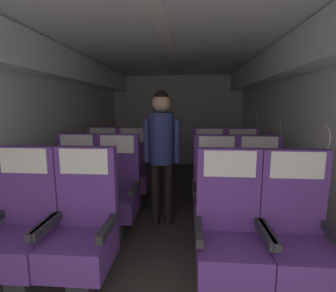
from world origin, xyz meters
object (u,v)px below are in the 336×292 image
Objects in this scene: seat_b_right_window at (216,195)px; seat_a_right_aisle at (297,240)px; seat_a_right_window at (229,237)px; flight_attendant at (161,144)px; seat_b_left_window at (76,191)px; seat_c_left_aisle at (133,171)px; seat_c_left_window at (102,171)px; seat_c_right_window at (209,173)px; seat_b_left_aisle at (116,192)px; seat_a_left_aisle at (82,231)px; seat_b_right_aisle at (259,196)px; seat_c_right_aisle at (242,173)px; seat_a_left_window at (22,230)px.

seat_a_right_aisle is at bearing -61.60° from seat_b_right_window.
flight_attendant reaches higher than seat_a_right_window.
seat_b_left_window is 1.00× the size of seat_c_left_aisle.
seat_a_right_aisle and seat_b_left_window have the same top height.
seat_c_left_aisle is (-1.60, 1.79, 0.00)m from seat_a_right_aisle.
seat_b_right_window and seat_c_left_window have the same top height.
seat_b_left_window and seat_c_right_window have the same top height.
seat_c_left_aisle is at bearing 90.48° from seat_b_left_aisle.
seat_b_left_window is (-1.59, 0.90, 0.00)m from seat_a_right_window.
seat_b_right_window is 1.44m from seat_c_left_aisle.
seat_b_right_aisle is at bearing 29.55° from seat_a_left_aisle.
seat_c_right_window is (-0.48, 1.81, 0.00)m from seat_a_right_aisle.
seat_b_left_aisle is at bearing -149.71° from flight_attendant.
seat_c_right_aisle is 1.00× the size of seat_c_right_window.
seat_a_left_aisle and seat_c_right_aisle have the same top height.
seat_c_right_aisle is at bearing 89.22° from seat_b_right_aisle.
seat_c_left_aisle is (-1.12, 1.79, 0.00)m from seat_a_right_window.
seat_c_left_window is at bearing 139.05° from seat_a_right_aisle.
seat_c_right_window is at bearing 104.98° from seat_a_right_aisle.
seat_b_left_window is at bearing 177.70° from seat_b_left_aisle.
seat_a_left_aisle is 1.00× the size of seat_b_right_aisle.
seat_b_left_window is (0.02, 0.92, 0.00)m from seat_a_left_window.
seat_c_left_window and seat_c_right_aisle have the same top height.
seat_a_left_window is at bearing -90.94° from seat_b_left_window.
seat_b_left_aisle is 1.58m from seat_b_right_aisle.
seat_a_right_aisle and seat_b_left_aisle have the same top height.
seat_b_left_aisle is 1.83m from seat_c_right_aisle.
seat_a_right_window is 2.40m from seat_c_left_window.
seat_b_left_aisle and seat_c_left_aisle have the same top height.
seat_b_left_window is at bearing -156.56° from seat_c_right_aisle.
seat_b_right_window is at bearing 89.80° from seat_a_right_window.
flight_attendant is (-1.09, 0.24, 0.52)m from seat_b_right_aisle.
seat_a_right_window is (1.12, 0.01, 0.00)m from seat_a_left_aisle.
flight_attendant is at bearing 66.24° from seat_a_left_aisle.
seat_b_right_aisle is at bearing -62.88° from seat_c_right_window.
seat_b_right_window is 1.83m from seat_c_left_window.
seat_a_left_window and seat_a_right_aisle have the same top height.
flight_attendant reaches higher than seat_a_left_window.
seat_a_left_window is 1.00× the size of seat_b_left_window.
seat_a_right_window is 1.00× the size of seat_b_right_aisle.
seat_b_right_aisle is at bearing 91.23° from seat_a_right_aisle.
seat_b_left_aisle is 1.11m from seat_b_right_window.
seat_c_right_window is at bearing 0.25° from seat_c_left_window.
seat_b_left_window and seat_c_right_aisle have the same top height.
seat_c_right_aisle is (0.01, 0.90, 0.00)m from seat_b_right_aisle.
flight_attendant is (0.50, 1.14, 0.52)m from seat_a_left_aisle.
seat_c_right_aisle is (0.47, 0.91, 0.00)m from seat_b_right_window.
seat_a_right_aisle and seat_a_right_window have the same top height.
seat_c_left_window is (0.02, 1.81, 0.00)m from seat_a_left_window.
seat_b_left_window is 2.06m from seat_b_right_aisle.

